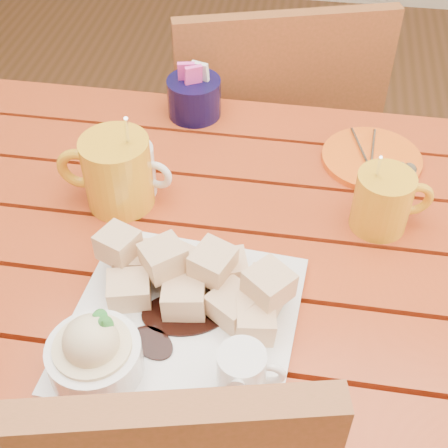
% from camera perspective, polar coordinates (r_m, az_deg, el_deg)
% --- Properties ---
extents(table, '(1.20, 0.79, 0.75)m').
position_cam_1_polar(table, '(0.95, -0.29, -7.54)').
color(table, maroon).
rests_on(table, ground).
extents(dessert_plate, '(0.29, 0.29, 0.11)m').
position_cam_1_polar(dessert_plate, '(0.76, -5.15, -8.68)').
color(dessert_plate, white).
rests_on(dessert_plate, table).
extents(coffee_mug_left, '(0.14, 0.10, 0.17)m').
position_cam_1_polar(coffee_mug_left, '(0.93, -9.90, 4.77)').
color(coffee_mug_left, gold).
rests_on(coffee_mug_left, table).
extents(coffee_mug_right, '(0.12, 0.08, 0.14)m').
position_cam_1_polar(coffee_mug_right, '(0.91, 14.43, 2.10)').
color(coffee_mug_right, gold).
rests_on(coffee_mug_right, table).
extents(cream_pitcher, '(0.10, 0.09, 0.08)m').
position_cam_1_polar(cream_pitcher, '(0.95, -8.29, 4.92)').
color(cream_pitcher, white).
rests_on(cream_pitcher, table).
extents(sugar_caddy, '(0.09, 0.09, 0.10)m').
position_cam_1_polar(sugar_caddy, '(1.12, -2.74, 11.58)').
color(sugar_caddy, black).
rests_on(sugar_caddy, table).
extents(orange_saucer, '(0.16, 0.16, 0.02)m').
position_cam_1_polar(orange_saucer, '(1.05, 13.42, 5.83)').
color(orange_saucer, orange).
rests_on(orange_saucer, table).
extents(chair_far, '(0.52, 0.52, 0.89)m').
position_cam_1_polar(chair_far, '(1.47, 3.92, 6.65)').
color(chair_far, brown).
rests_on(chair_far, ground).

